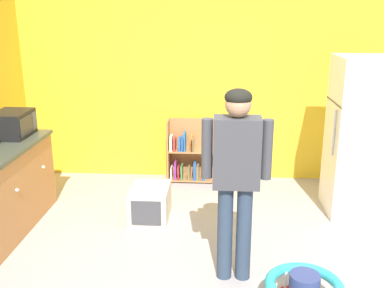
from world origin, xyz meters
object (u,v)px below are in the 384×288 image
refrigerator (363,137)px  microwave (12,124)px  bookshelf (194,155)px  standing_person (236,169)px  pet_carrier (150,203)px

refrigerator → microwave: 3.89m
bookshelf → refrigerator: bearing=-24.0°
microwave → bookshelf: bearing=29.7°
bookshelf → microwave: 2.33m
standing_person → pet_carrier: standing_person is taller
standing_person → microwave: standing_person is taller
pet_carrier → microwave: bearing=176.6°
bookshelf → microwave: (-1.94, -1.11, 0.67)m
microwave → pet_carrier: bearing=-3.4°
refrigerator → pet_carrier: bearing=-171.9°
pet_carrier → standing_person: bearing=-50.9°
pet_carrier → bookshelf: bearing=70.7°
microwave → standing_person: bearing=-26.3°
refrigerator → pet_carrier: 2.48m
bookshelf → standing_person: (0.48, -2.31, 0.64)m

